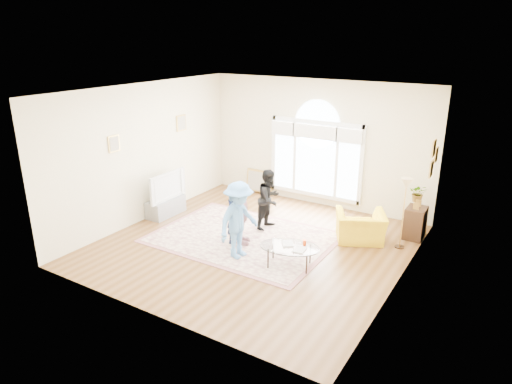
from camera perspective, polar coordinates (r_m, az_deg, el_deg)
The scene contains 17 objects.
ground at distance 9.72m, azimuth -0.22°, elevation -6.60°, with size 6.00×6.00×0.00m, color #563514.
room_shell at distance 11.56m, azimuth 7.29°, elevation 5.72°, with size 6.00×6.00×6.00m.
area_rug at distance 10.02m, azimuth -1.64°, elevation -5.70°, with size 3.60×2.60×0.02m, color beige.
rug_border at distance 10.03m, azimuth -1.64°, elevation -5.72°, with size 3.80×2.80×0.01m, color #9C6263.
tv_console at distance 11.41m, azimuth -11.21°, elevation -1.81°, with size 0.45×1.00×0.42m, color gray.
television at distance 11.23m, azimuth -11.37°, elevation 0.80°, with size 0.18×1.18×0.68m.
coffee_table at distance 8.71m, azimuth 4.23°, elevation -6.92°, with size 1.31×1.03×0.54m.
armchair at distance 10.01m, azimuth 12.90°, elevation -4.27°, with size 1.00×0.88×0.65m, color yellow.
side_cabinet at distance 10.48m, azimuth 19.27°, elevation -3.66°, with size 0.40×0.50×0.70m, color black.
floor_lamp at distance 9.60m, azimuth 18.24°, elevation 0.33°, with size 0.31×0.31×1.51m.
plant_pedestal at distance 10.83m, azimuth 19.31°, elevation -2.92°, with size 0.20×0.20×0.70m, color white.
potted_plant at distance 10.65m, azimuth 19.63°, elevation -0.14°, with size 0.37×0.32×0.41m, color #33722D.
leaning_picture at distance 12.80m, azimuth 0.41°, elevation -0.11°, with size 0.80×0.05×0.62m, color tan.
child_navy at distance 9.57m, azimuth -2.69°, elevation -2.91°, with size 0.45×0.29×1.22m, color #111A37.
child_black at distance 10.26m, azimuth 1.67°, elevation -0.89°, with size 0.67×0.52×1.38m, color black.
child_pink at distance 9.48m, azimuth -1.76°, elevation -2.79°, with size 0.78×0.32×1.32m, color #C78E98.
child_blue at distance 8.88m, azimuth -2.18°, elevation -3.54°, with size 1.01×0.58×1.56m, color #5896E1.
Camera 1 is at (4.63, -7.43, 4.22)m, focal length 32.00 mm.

